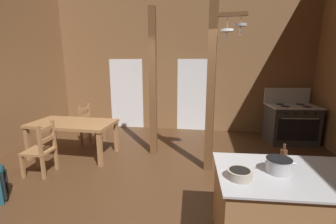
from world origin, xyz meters
name	(u,v)px	position (x,y,z in m)	size (l,w,h in m)	color
ground_plane	(157,193)	(0.00, 0.00, -0.05)	(7.92, 7.65, 0.10)	#4C301C
wall_back	(180,48)	(0.00, 3.50, 2.34)	(7.92, 0.14, 4.69)	brown
glazed_door_back_left	(127,94)	(-1.60, 3.42, 1.02)	(1.00, 0.01, 2.05)	white
glazed_panel_back_right	(192,95)	(0.36, 3.42, 1.02)	(0.84, 0.01, 2.05)	white
kitchen_island	(322,215)	(1.91, -0.93, 0.44)	(2.20, 1.06, 0.89)	#9E7044
stove_range	(291,123)	(2.85, 2.71, 0.48)	(1.21, 0.92, 1.32)	#313131
support_post_with_pot_rack	(213,82)	(0.83, 0.87, 1.62)	(0.62, 0.25, 3.04)	brown
support_post_center	(153,84)	(-0.36, 1.49, 1.52)	(0.14, 0.14, 3.04)	brown
dining_table	(73,126)	(-2.01, 1.10, 0.65)	(1.73, 0.97, 0.74)	#9E7044
ladderback_chair_near_window	(90,125)	(-2.05, 1.92, 0.45)	(0.47, 0.47, 0.95)	#9E7044
ladderback_chair_by_post	(41,150)	(-2.13, 0.24, 0.45)	(0.45, 0.45, 0.95)	#9E7044
stockpot_on_counter	(279,165)	(1.44, -0.94, 0.96)	(0.32, 0.25, 0.15)	#B7BABF
mixing_bowl_on_counter	(239,174)	(1.04, -1.12, 0.93)	(0.24, 0.24, 0.09)	#B2A893
bottle_tall_on_counter	(283,157)	(1.54, -0.77, 0.98)	(0.07, 0.07, 0.25)	#56331E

